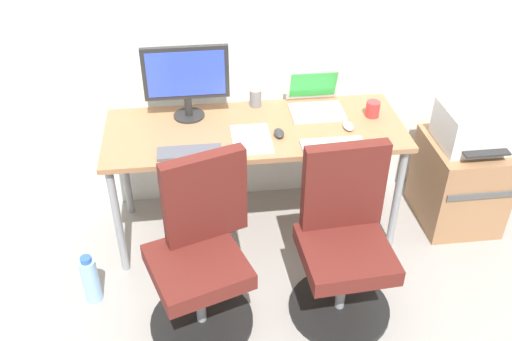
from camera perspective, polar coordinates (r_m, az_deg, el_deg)
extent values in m
plane|color=gray|center=(3.63, -0.10, -5.77)|extent=(5.28, 5.28, 0.00)
cube|color=silver|center=(3.31, -0.98, 16.21)|extent=(4.40, 0.04, 2.60)
cube|color=#996B47|center=(3.20, -0.11, 4.09)|extent=(1.69, 0.63, 0.03)
cylinder|color=gray|center=(3.21, -13.77, -5.05)|extent=(0.04, 0.04, 0.71)
cylinder|color=gray|center=(3.37, 14.01, -2.92)|extent=(0.04, 0.04, 0.71)
cylinder|color=gray|center=(3.64, -13.14, 0.36)|extent=(0.04, 0.04, 0.71)
cylinder|color=gray|center=(3.78, 11.46, 2.04)|extent=(0.04, 0.04, 0.71)
cylinder|color=black|center=(3.09, -5.47, -14.87)|extent=(0.54, 0.54, 0.03)
cylinder|color=gray|center=(2.95, -5.68, -12.57)|extent=(0.05, 0.05, 0.34)
cube|color=#591E19|center=(2.80, -5.93, -9.61)|extent=(0.56, 0.56, 0.09)
cube|color=#591E19|center=(2.74, -5.19, -2.72)|extent=(0.42, 0.20, 0.48)
cylinder|color=black|center=(3.17, 8.38, -13.54)|extent=(0.54, 0.54, 0.03)
cylinder|color=gray|center=(3.03, 8.68, -11.23)|extent=(0.05, 0.05, 0.34)
cube|color=#591E19|center=(2.88, 9.05, -8.29)|extent=(0.47, 0.47, 0.09)
cube|color=#591E19|center=(2.84, 8.87, -1.54)|extent=(0.42, 0.10, 0.48)
cube|color=#996B47|center=(3.76, 19.85, -1.04)|extent=(0.46, 0.51, 0.57)
cube|color=#4C4C4C|center=(3.53, 21.76, -2.40)|extent=(0.41, 0.01, 0.04)
cube|color=silver|center=(3.55, 21.13, 4.20)|extent=(0.38, 0.34, 0.24)
cube|color=#262626|center=(3.44, 22.27, 1.62)|extent=(0.27, 0.06, 0.01)
cylinder|color=#8CBFF2|center=(3.23, -16.35, -10.62)|extent=(0.09, 0.09, 0.28)
cylinder|color=#2D59B2|center=(3.12, -16.82, -8.62)|extent=(0.06, 0.06, 0.03)
cylinder|color=#262626|center=(3.32, -6.77, 5.54)|extent=(0.18, 0.18, 0.01)
cylinder|color=#262626|center=(3.29, -6.84, 6.47)|extent=(0.04, 0.04, 0.11)
cube|color=#262626|center=(3.20, -7.10, 9.76)|extent=(0.48, 0.03, 0.31)
cube|color=blue|center=(3.18, -7.10, 9.63)|extent=(0.43, 0.00, 0.26)
cube|color=silver|center=(3.35, 6.17, 5.89)|extent=(0.31, 0.22, 0.02)
cube|color=silver|center=(3.42, 5.79, 8.64)|extent=(0.31, 0.07, 0.20)
cube|color=green|center=(3.41, 5.82, 8.62)|extent=(0.28, 0.06, 0.17)
cube|color=#515156|center=(2.98, -6.72, 1.84)|extent=(0.34, 0.12, 0.02)
cube|color=#B7B7B7|center=(3.05, 7.73, 2.61)|extent=(0.34, 0.12, 0.02)
ellipsoid|color=#2D2D2D|center=(3.11, 2.34, 3.79)|extent=(0.06, 0.10, 0.03)
ellipsoid|color=silver|center=(3.22, 9.31, 4.45)|extent=(0.06, 0.10, 0.03)
cylinder|color=red|center=(3.35, 11.71, 6.10)|extent=(0.08, 0.08, 0.09)
cylinder|color=slate|center=(3.39, -0.05, 7.34)|extent=(0.07, 0.07, 0.10)
cube|color=white|center=(3.08, -0.47, 3.20)|extent=(0.21, 0.30, 0.01)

